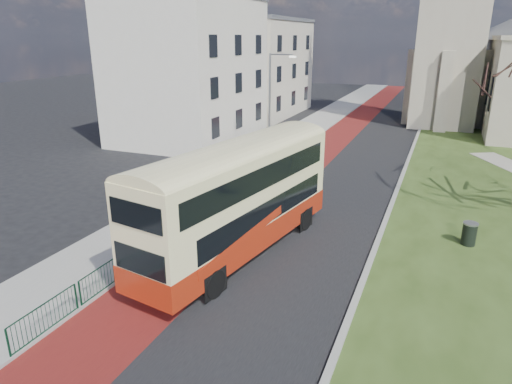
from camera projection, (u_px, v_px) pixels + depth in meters
The scene contains 12 objects.
ground at pixel (218, 263), 19.76m from camera, with size 160.00×160.00×0.00m, color black.
road_carriageway at pixel (347, 158), 36.71m from camera, with size 9.00×120.00×0.01m, color black.
bus_lane at pixel (315, 155), 37.69m from camera, with size 3.40×120.00×0.01m, color #591414.
pavement_west at pixel (272, 150), 39.04m from camera, with size 4.00×120.00×0.12m, color gray.
kerb_west at pixel (294, 152), 38.32m from camera, with size 0.25×120.00×0.13m, color #999993.
kerb_east at pixel (409, 157), 36.78m from camera, with size 0.25×80.00×0.13m, color #999993.
pedestrian_railing at pixel (202, 211), 24.15m from camera, with size 0.07×24.00×1.12m.
street_block_near at pixel (189, 68), 41.96m from camera, with size 10.30×14.30×13.00m.
street_block_far at pixel (255, 67), 56.20m from camera, with size 10.30×16.30×11.50m.
streetlamp at pixel (271, 100), 35.59m from camera, with size 2.13×0.18×8.00m.
bus at pixel (239, 195), 19.75m from camera, with size 4.72×12.06×4.92m.
litter_bin at pixel (469, 234), 21.24m from camera, with size 0.79×0.79×1.10m.
Camera 1 is at (8.28, -15.74, 9.30)m, focal length 32.00 mm.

